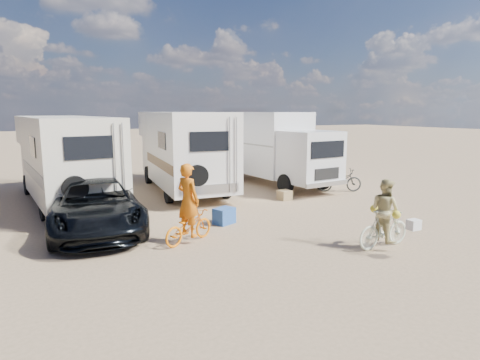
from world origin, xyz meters
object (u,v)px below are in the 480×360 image
cooler (224,216)px  crate (285,195)px  bike_woman (384,229)px  rider_woman (385,217)px  rv_main (183,152)px  bike_parked (339,180)px  box_truck (277,149)px  dark_suv (96,205)px  rider_man (188,207)px  bike_man (189,227)px  rv_left (65,160)px

cooler → crate: cooler is taller
bike_woman → rider_woman: bearing=-0.0°
rv_main → crate: size_ratio=16.38×
bike_parked → box_truck: bearing=55.8°
dark_suv → bike_woman: dark_suv is taller
rider_man → bike_parked: size_ratio=1.02×
crate → cooler: bearing=-149.7°
bike_woman → crate: (0.85, 5.81, -0.30)m
dark_suv → bike_parked: (9.97, 1.35, -0.24)m
dark_suv → bike_man: 2.99m
cooler → bike_man: bearing=-165.4°
rv_main → bike_man: rv_main is taller
bike_man → rider_man: size_ratio=0.84×
dark_suv → rv_left: bearing=101.4°
crate → box_truck: bearing=64.2°
bike_man → rider_man: 0.53m
dark_suv → cooler: bearing=-11.0°
rider_man → bike_man: bearing=155.3°
rider_man → cooler: (1.55, 1.20, -0.70)m
bike_woman → cooler: bike_woman is taller
box_truck → bike_man: bearing=-140.7°
box_truck → bike_woman: 9.09m
rv_left → rider_man: 7.01m
dark_suv → bike_parked: size_ratio=2.81×
rider_woman → cooler: (-2.64, 3.77, -0.54)m
bike_woman → bike_parked: bearing=-33.4°
bike_woman → rider_woman: 0.29m
rider_man → bike_parked: rider_man is taller
bike_parked → rv_main: bearing=85.6°
rv_main → bike_man: 7.29m
bike_woman → rv_left: bearing=34.4°
box_truck → rider_woman: bearing=-108.9°
rv_main → rider_man: size_ratio=3.95×
box_truck → rider_man: (-6.46, -6.16, -0.71)m
box_truck → rider_man: size_ratio=3.53×
bike_man → crate: 6.00m
bike_woman → crate: bearing=-10.0°
bike_man → rider_man: (0.00, 0.00, 0.53)m
bike_man → rider_man: bearing=-24.7°
cooler → rider_man: bearing=-165.4°
rv_left → dark_suv: 4.43m
rider_woman → rv_main: bearing=10.3°
box_truck → rider_woman: 9.06m
rider_man → rider_woman: bearing=-146.2°
dark_suv → crate: dark_suv is taller
dark_suv → cooler: size_ratio=8.60×
bike_woman → crate: size_ratio=3.55×
crate → dark_suv: bearing=-171.7°
box_truck → cooler: (-4.90, -4.95, -1.42)m
box_truck → bike_parked: (1.54, -2.58, -1.17)m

